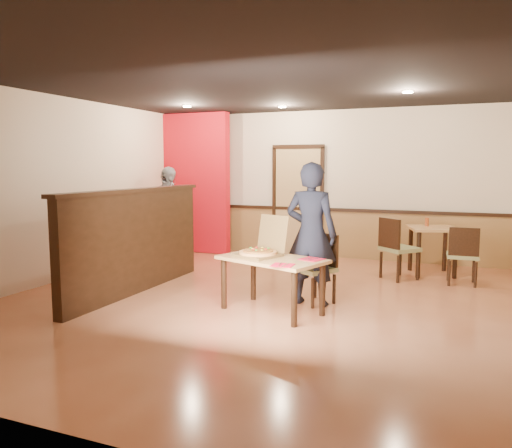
{
  "coord_description": "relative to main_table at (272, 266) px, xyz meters",
  "views": [
    {
      "loc": [
        2.12,
        -5.9,
        1.76
      ],
      "look_at": [
        -0.28,
        0.0,
        1.01
      ],
      "focal_mm": 35.0,
      "sensor_mm": 36.0,
      "label": 1
    }
  ],
  "objects": [
    {
      "name": "passerby",
      "position": [
        -3.01,
        2.5,
        0.31
      ],
      "size": [
        0.67,
        1.1,
        1.74
      ],
      "primitive_type": "imported",
      "rotation": [
        0.0,
        0.0,
        1.31
      ],
      "color": "gray",
      "rests_on": "floor"
    },
    {
      "name": "main_table",
      "position": [
        0.0,
        0.0,
        0.0
      ],
      "size": [
        1.4,
        1.07,
        0.66
      ],
      "rotation": [
        0.0,
        0.0,
        -0.33
      ],
      "color": "tan",
      "rests_on": "floor"
    },
    {
      "name": "napkin_far",
      "position": [
        0.47,
        0.07,
        0.11
      ],
      "size": [
        0.31,
        0.31,
        0.01
      ],
      "rotation": [
        0.0,
        0.0,
        -0.35
      ],
      "color": "red",
      "rests_on": "main_table"
    },
    {
      "name": "pizza_box",
      "position": [
        -0.17,
        0.06,
        0.17
      ],
      "size": [
        0.62,
        0.67,
        0.48
      ],
      "rotation": [
        0.0,
        0.0,
        -0.38
      ],
      "color": "brown",
      "rests_on": "main_table"
    },
    {
      "name": "chair_rail_back",
      "position": [
        -0.09,
        3.85,
        0.36
      ],
      "size": [
        7.0,
        0.06,
        0.06
      ],
      "primitive_type": "cube",
      "color": "black",
      "rests_on": "wall_back"
    },
    {
      "name": "ceiling",
      "position": [
        -0.09,
        0.4,
        2.24
      ],
      "size": [
        7.0,
        7.0,
        0.0
      ],
      "primitive_type": "plane",
      "rotation": [
        3.14,
        0.0,
        0.0
      ],
      "color": "black",
      "rests_on": "wall_back"
    },
    {
      "name": "spot_a",
      "position": [
        -2.39,
        2.2,
        2.22
      ],
      "size": [
        0.14,
        0.14,
        0.02
      ],
      "primitive_type": "cylinder",
      "color": "#FDEEB1",
      "rests_on": "ceiling"
    },
    {
      "name": "side_table",
      "position": [
        1.67,
        2.95,
        0.04
      ],
      "size": [
        0.9,
        0.9,
        0.77
      ],
      "rotation": [
        0.0,
        0.0,
        0.3
      ],
      "color": "tan",
      "rests_on": "floor"
    },
    {
      "name": "diner",
      "position": [
        0.33,
        0.51,
        0.34
      ],
      "size": [
        0.67,
        0.46,
        1.8
      ],
      "primitive_type": "imported",
      "rotation": [
        0.0,
        0.0,
        3.11
      ],
      "color": "black",
      "rests_on": "floor"
    },
    {
      "name": "spot_b",
      "position": [
        -0.89,
        2.9,
        2.22
      ],
      "size": [
        0.14,
        0.14,
        0.02
      ],
      "primitive_type": "cylinder",
      "color": "#FDEEB1",
      "rests_on": "ceiling"
    },
    {
      "name": "booth_partition",
      "position": [
        -2.09,
        0.2,
        0.18
      ],
      "size": [
        0.2,
        3.1,
        1.44
      ],
      "color": "black",
      "rests_on": "floor"
    },
    {
      "name": "pizza",
      "position": [
        -0.19,
        0.01,
        0.15
      ],
      "size": [
        0.6,
        0.6,
        0.03
      ],
      "primitive_type": "cylinder",
      "rotation": [
        0.0,
        0.0,
        -0.44
      ],
      "color": "#F0A557",
      "rests_on": "pizza_box"
    },
    {
      "name": "spot_c",
      "position": [
        1.31,
        1.9,
        2.22
      ],
      "size": [
        0.14,
        0.14,
        0.02
      ],
      "primitive_type": "cylinder",
      "color": "#FDEEB1",
      "rests_on": "ceiling"
    },
    {
      "name": "wall_back",
      "position": [
        -0.09,
        3.9,
        0.84
      ],
      "size": [
        7.0,
        0.0,
        7.0
      ],
      "primitive_type": "plane",
      "rotation": [
        1.57,
        0.0,
        0.0
      ],
      "color": "beige",
      "rests_on": "floor"
    },
    {
      "name": "floor",
      "position": [
        -0.09,
        0.4,
        -0.56
      ],
      "size": [
        7.0,
        7.0,
        0.0
      ],
      "primitive_type": "plane",
      "color": "#C5754C",
      "rests_on": "ground"
    },
    {
      "name": "wall_left",
      "position": [
        -3.59,
        0.4,
        0.84
      ],
      "size": [
        0.0,
        7.0,
        7.0
      ],
      "primitive_type": "plane",
      "rotation": [
        1.57,
        0.0,
        1.57
      ],
      "color": "beige",
      "rests_on": "floor"
    },
    {
      "name": "side_chair_right",
      "position": [
        2.13,
        2.34,
        -0.08
      ],
      "size": [
        0.45,
        0.45,
        0.87
      ],
      "rotation": [
        0.0,
        0.0,
        3.2
      ],
      "color": "olive",
      "rests_on": "floor"
    },
    {
      "name": "condiment",
      "position": [
        1.57,
        3.03,
        0.29
      ],
      "size": [
        0.06,
        0.06,
        0.15
      ],
      "primitive_type": "cylinder",
      "color": "#96411B",
      "rests_on": "side_table"
    },
    {
      "name": "side_chair_left",
      "position": [
        1.18,
        2.35,
        -0.03
      ],
      "size": [
        0.67,
        0.67,
        0.96
      ],
      "rotation": [
        0.0,
        0.0,
        2.41
      ],
      "color": "olive",
      "rests_on": "floor"
    },
    {
      "name": "napkin_near",
      "position": [
        0.27,
        -0.39,
        0.11
      ],
      "size": [
        0.25,
        0.25,
        0.01
      ],
      "rotation": [
        0.0,
        0.0,
        0.06
      ],
      "color": "red",
      "rests_on": "main_table"
    },
    {
      "name": "diner_chair",
      "position": [
        0.4,
        0.64,
        -0.07
      ],
      "size": [
        0.61,
        0.61,
        0.89
      ],
      "rotation": [
        0.0,
        0.0,
        -0.58
      ],
      "color": "olive",
      "rests_on": "floor"
    },
    {
      "name": "red_accent_panel",
      "position": [
        -2.99,
        3.4,
        0.84
      ],
      "size": [
        1.6,
        0.2,
        2.78
      ],
      "primitive_type": "cube",
      "color": "red",
      "rests_on": "floor"
    },
    {
      "name": "wainscot_back",
      "position": [
        -0.09,
        3.87,
        -0.11
      ],
      "size": [
        7.0,
        0.04,
        0.9
      ],
      "primitive_type": "cube",
      "color": "olive",
      "rests_on": "floor"
    },
    {
      "name": "back_door",
      "position": [
        -0.89,
        3.86,
        0.49
      ],
      "size": [
        0.9,
        0.06,
        2.1
      ],
      "primitive_type": "cube",
      "color": "tan",
      "rests_on": "wall_back"
    }
  ]
}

